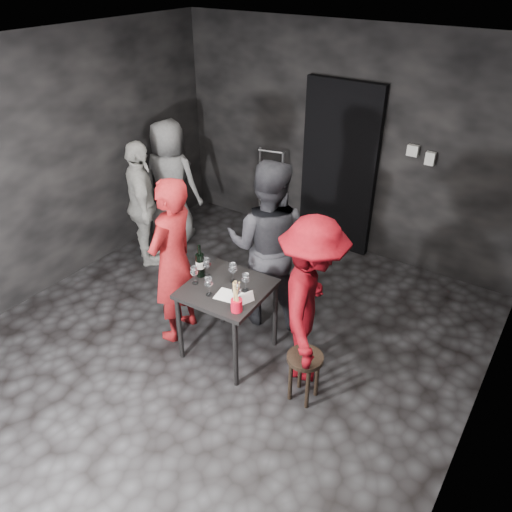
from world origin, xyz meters
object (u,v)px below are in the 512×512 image
Objects in this scene: bystander_grey at (170,178)px; tasting_table at (227,296)px; wine_bottle at (200,264)px; man_maroon at (311,298)px; woman_black at (268,232)px; breadstick_cup at (236,297)px; stool at (305,366)px; hand_truck at (269,217)px; bystander_cream at (142,204)px; server_red at (172,253)px.

tasting_table is at bearing 132.48° from bystander_grey.
tasting_table is 0.38m from wine_bottle.
tasting_table is at bearing 81.54° from man_maroon.
woman_black is 0.94m from breadstick_cup.
woman_black is 1.22× the size of man_maroon.
stool is at bearing 10.14° from breadstick_cup.
hand_truck is 1.42m from bystander_grey.
woman_black is 1.28× the size of bystander_cream.
bystander_cream is 0.92× the size of bystander_grey.
hand_truck is 3.57× the size of wine_bottle.
hand_truck is at bearing 17.55° from man_maroon.
woman_black is (0.99, -1.57, 0.79)m from hand_truck.
bystander_grey is at bearing -39.94° from bystander_cream.
man_maroon is 5.39× the size of breadstick_cup.
stool is 1.46× the size of wine_bottle.
hand_truck is at bearing 113.78° from tasting_table.
tasting_table is 0.45× the size of man_maroon.
wine_bottle is at bearing 44.36° from woman_black.
wine_bottle is (-0.31, -0.66, -0.13)m from woman_black.
tasting_table is at bearing 87.80° from server_red.
breadstick_cup is (-0.48, -0.41, 0.06)m from man_maroon.
breadstick_cup is at bearing 108.15° from man_maroon.
bystander_grey is (-0.13, 0.64, 0.06)m from bystander_cream.
hand_truck is 1.79m from bystander_cream.
man_maroon is (1.34, 0.23, -0.10)m from server_red.
hand_truck is 2.75m from man_maroon.
bystander_grey is (-2.69, 1.21, 0.03)m from man_maroon.
breadstick_cup is (-0.61, -0.11, 0.53)m from stool.
wine_bottle is at bearing 177.39° from tasting_table.
server_red is 0.88m from breadstick_cup.
breadstick_cup is at bearing -22.12° from wine_bottle.
hand_truck is 2.85m from breadstick_cup.
bystander_grey reaches higher than stool.
server_red is 1.97m from bystander_grey.
man_maroon is at bearing 114.26° from stool.
tasting_table is 0.94m from stool.
bystander_cream is (-1.81, 0.76, 0.14)m from tasting_table.
server_red is 5.76× the size of wine_bottle.
server_red is at bearing -175.16° from bystander_cream.
wine_bottle is at bearing 173.94° from stool.
server_red reaches higher than hand_truck.
server_red is 1.18× the size of bystander_cream.
breadstick_cup is (0.58, -0.24, 0.01)m from wine_bottle.
tasting_table is 0.44× the size of bystander_grey.
woman_black is at bearing 147.77° from bystander_grey.
tasting_table is 2.45× the size of breadstick_cup.
hand_truck is at bearing -150.18° from bystander_grey.
breadstick_cup reaches higher than tasting_table.
bystander_cream reaches higher than wine_bottle.
hand_truck is at bearing 106.92° from wine_bottle.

